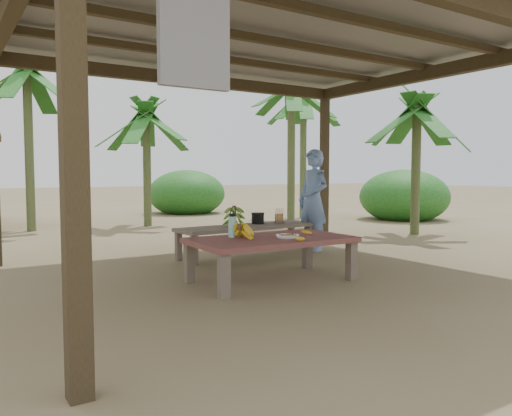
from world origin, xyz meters
TOP-DOWN VIEW (x-y plane):
  - ground at (0.00, 0.00)m, footprint 80.00×80.00m
  - pavilion at (-0.01, -0.01)m, footprint 6.60×5.60m
  - work_table at (-0.26, -0.41)m, footprint 1.83×1.05m
  - bench at (0.45, 1.26)m, footprint 2.23×0.73m
  - ripe_banana_bunch at (-0.61, -0.30)m, footprint 0.33×0.29m
  - plate at (-0.12, -0.53)m, footprint 0.26×0.26m
  - loose_banana_front at (-0.16, -0.81)m, footprint 0.17×0.08m
  - loose_banana_side at (0.26, -0.39)m, footprint 0.10×0.14m
  - water_flask at (-0.63, -0.16)m, footprint 0.08×0.08m
  - green_banana_stalk at (0.21, 1.24)m, footprint 0.29×0.29m
  - cooking_pot at (0.70, 1.38)m, footprint 0.19×0.19m
  - skewer_rack at (1.00, 1.24)m, footprint 0.18×0.09m
  - woman at (1.57, 1.11)m, footprint 0.43×0.61m
  - banana_plant_ne at (3.60, 4.44)m, footprint 1.80×1.80m
  - banana_plant_n at (0.65, 6.01)m, footprint 1.80×1.80m
  - banana_plant_nw at (-1.78, 6.37)m, footprint 1.80×1.80m
  - banana_plant_e at (4.61, 1.65)m, footprint 1.80×1.80m
  - banana_plant_far at (5.02, 5.82)m, footprint 1.80×1.80m

SIDE VIEW (x-z plane):
  - ground at x=0.00m, z-range 0.00..0.00m
  - bench at x=0.45m, z-range 0.17..0.62m
  - work_table at x=-0.26m, z-range 0.18..0.68m
  - plate at x=-0.12m, z-range 0.50..0.54m
  - loose_banana_front at x=-0.16m, z-range 0.50..0.54m
  - loose_banana_side at x=0.26m, z-range 0.50..0.54m
  - cooking_pot at x=0.70m, z-range 0.45..0.61m
  - skewer_rack at x=1.00m, z-range 0.45..0.69m
  - ripe_banana_bunch at x=-0.61m, z-range 0.50..0.68m
  - green_banana_stalk at x=0.21m, z-range 0.45..0.77m
  - water_flask at x=-0.63m, z-range 0.48..0.78m
  - woman at x=1.57m, z-range 0.00..1.60m
  - banana_plant_e at x=4.61m, z-range 0.90..3.65m
  - banana_plant_n at x=0.65m, z-range 0.92..3.72m
  - pavilion at x=-0.01m, z-range 1.30..4.25m
  - banana_plant_ne at x=3.60m, z-range 1.25..4.76m
  - banana_plant_far at x=5.02m, z-range 1.29..4.88m
  - banana_plant_nw at x=-1.78m, z-range 1.31..4.93m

